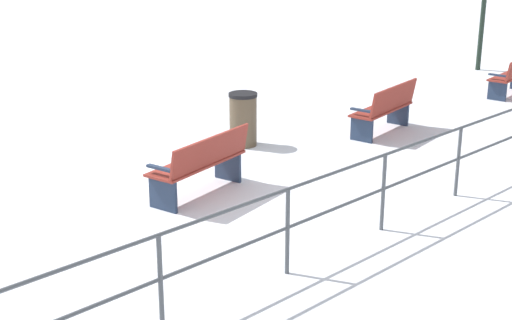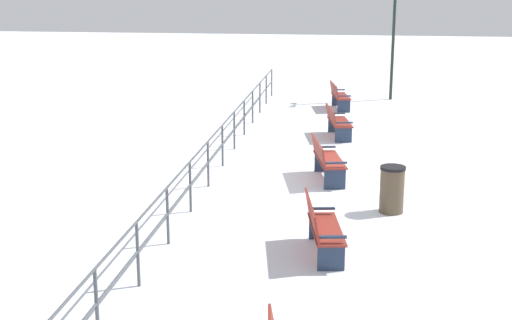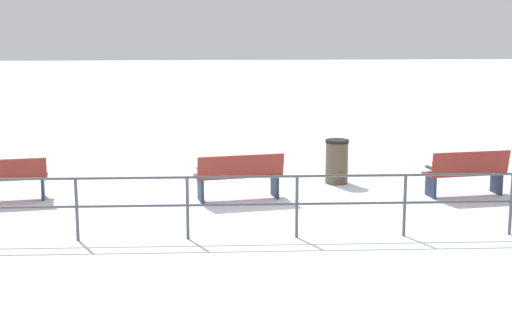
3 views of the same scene
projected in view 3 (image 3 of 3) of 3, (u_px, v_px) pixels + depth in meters
The scene contains 6 objects.
ground_plane at pixel (238, 198), 15.14m from camera, with size 80.00×80.00×0.00m, color white.
bench_second at pixel (467, 172), 15.24m from camera, with size 0.78×1.66×0.92m.
bench_third at pixel (239, 175), 14.93m from camera, with size 0.89×1.74×0.92m.
bench_fourth at pixel (5, 178), 14.86m from camera, with size 0.83×1.64×0.85m.
waterfront_railing at pixel (242, 196), 12.41m from camera, with size 0.05×22.70×1.03m.
trash_bin at pixel (337, 161), 16.37m from camera, with size 0.49×0.49×0.93m.
Camera 3 is at (-14.71, 0.37, 3.65)m, focal length 54.90 mm.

